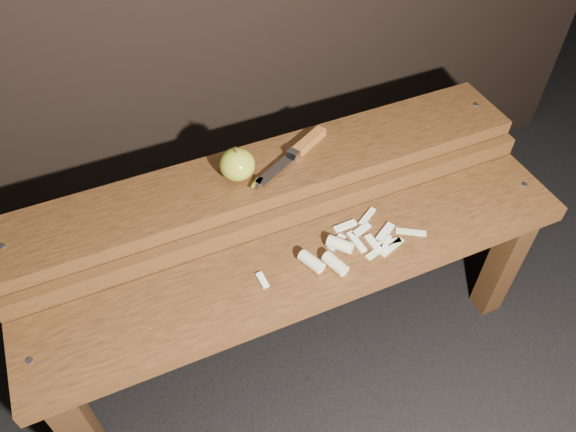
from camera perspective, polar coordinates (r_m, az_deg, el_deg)
name	(u,v)px	position (r m, az deg, el deg)	size (l,w,h in m)	color
ground	(297,343)	(1.55, 0.92, -12.77)	(60.00, 60.00, 0.00)	black
bench_front_tier	(311,284)	(1.22, 2.32, -6.92)	(1.20, 0.20, 0.42)	#361E0D
bench_rear_tier	(270,196)	(1.31, -1.88, 2.09)	(1.20, 0.21, 0.50)	#361E0D
apple	(237,164)	(1.21, -5.19, 5.25)	(0.08, 0.08, 0.08)	olive
knife	(301,148)	(1.28, 1.30, 6.87)	(0.23, 0.13, 0.02)	brown
apple_scraps	(341,251)	(1.18, 5.44, -3.52)	(0.38, 0.15, 0.03)	beige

